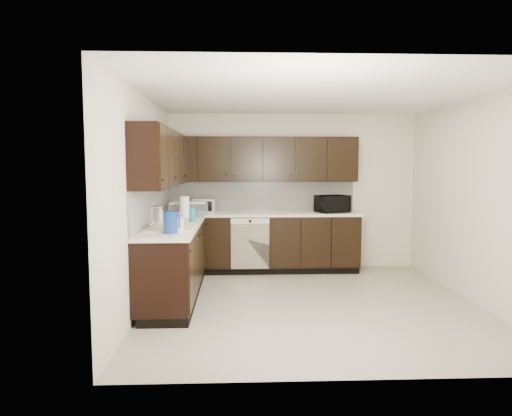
{
  "coord_description": "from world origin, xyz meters",
  "views": [
    {
      "loc": [
        -0.89,
        -5.4,
        1.69
      ],
      "look_at": [
        -0.64,
        0.6,
        1.12
      ],
      "focal_mm": 32.0,
      "sensor_mm": 36.0,
      "label": 1
    }
  ],
  "objects_px": {
    "sink": "(171,233)",
    "toaster_oven": "(204,205)",
    "microwave": "(332,204)",
    "storage_bin": "(188,209)",
    "blue_pitcher": "(170,222)"
  },
  "relations": [
    {
      "from": "microwave",
      "to": "blue_pitcher",
      "type": "relative_size",
      "value": 2.03
    },
    {
      "from": "microwave",
      "to": "toaster_oven",
      "type": "xyz_separation_m",
      "value": [
        -2.0,
        0.06,
        -0.02
      ]
    },
    {
      "from": "blue_pitcher",
      "to": "sink",
      "type": "bearing_deg",
      "value": 106.05
    },
    {
      "from": "sink",
      "to": "blue_pitcher",
      "type": "bearing_deg",
      "value": -82.12
    },
    {
      "from": "sink",
      "to": "toaster_oven",
      "type": "xyz_separation_m",
      "value": [
        0.28,
        1.72,
        0.17
      ]
    },
    {
      "from": "toaster_oven",
      "to": "sink",
      "type": "bearing_deg",
      "value": -93.87
    },
    {
      "from": "toaster_oven",
      "to": "storage_bin",
      "type": "relative_size",
      "value": 0.74
    },
    {
      "from": "microwave",
      "to": "storage_bin",
      "type": "relative_size",
      "value": 1.01
    },
    {
      "from": "sink",
      "to": "microwave",
      "type": "bearing_deg",
      "value": 36.12
    },
    {
      "from": "sink",
      "to": "microwave",
      "type": "height_order",
      "value": "microwave"
    },
    {
      "from": "toaster_oven",
      "to": "storage_bin",
      "type": "distance_m",
      "value": 0.41
    },
    {
      "from": "storage_bin",
      "to": "sink",
      "type": "bearing_deg",
      "value": -92.67
    },
    {
      "from": "sink",
      "to": "toaster_oven",
      "type": "distance_m",
      "value": 1.75
    },
    {
      "from": "sink",
      "to": "storage_bin",
      "type": "distance_m",
      "value": 1.37
    },
    {
      "from": "storage_bin",
      "to": "blue_pitcher",
      "type": "bearing_deg",
      "value": -90.19
    }
  ]
}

